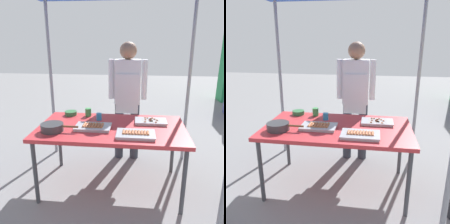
# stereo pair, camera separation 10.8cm
# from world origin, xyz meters

# --- Properties ---
(ground_plane) EXTENTS (18.00, 18.00, 0.00)m
(ground_plane) POSITION_xyz_m (0.00, 0.00, 0.00)
(ground_plane) COLOR slate
(stall_table) EXTENTS (1.60, 0.90, 0.75)m
(stall_table) POSITION_xyz_m (0.00, 0.00, 0.70)
(stall_table) COLOR #C63338
(stall_table) RESTS_ON ground
(tray_grilled_sausages) EXTENTS (0.38, 0.25, 0.05)m
(tray_grilled_sausages) POSITION_xyz_m (-0.19, -0.08, 0.77)
(tray_grilled_sausages) COLOR #ADADB2
(tray_grilled_sausages) RESTS_ON stall_table
(tray_meat_skewers) EXTENTS (0.36, 0.22, 0.04)m
(tray_meat_skewers) POSITION_xyz_m (0.43, 0.16, 0.77)
(tray_meat_skewers) COLOR #ADADB2
(tray_meat_skewers) RESTS_ON stall_table
(tray_pork_links) EXTENTS (0.38, 0.25, 0.05)m
(tray_pork_links) POSITION_xyz_m (0.27, -0.24, 0.77)
(tray_pork_links) COLOR #ADADB2
(tray_pork_links) RESTS_ON stall_table
(cooking_wok) EXTENTS (0.39, 0.23, 0.08)m
(cooking_wok) POSITION_xyz_m (-0.59, -0.20, 0.79)
(cooking_wok) COLOR #38383A
(cooking_wok) RESTS_ON stall_table
(condiment_bowl) EXTENTS (0.15, 0.15, 0.05)m
(condiment_bowl) POSITION_xyz_m (-0.56, 0.35, 0.77)
(condiment_bowl) COLOR #33723F
(condiment_bowl) RESTS_ON stall_table
(drink_cup_near_edge) EXTENTS (0.07, 0.07, 0.10)m
(drink_cup_near_edge) POSITION_xyz_m (-0.33, 0.34, 0.80)
(drink_cup_near_edge) COLOR #3F994C
(drink_cup_near_edge) RESTS_ON stall_table
(drink_cup_by_wok) EXTENTS (0.06, 0.06, 0.08)m
(drink_cup_by_wok) POSITION_xyz_m (-0.17, 0.20, 0.79)
(drink_cup_by_wok) COLOR #338CBF
(drink_cup_by_wok) RESTS_ON stall_table
(vendor_woman) EXTENTS (0.52, 0.23, 1.64)m
(vendor_woman) POSITION_xyz_m (0.14, 0.73, 0.97)
(vendor_woman) COLOR #333842
(vendor_woman) RESTS_ON ground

